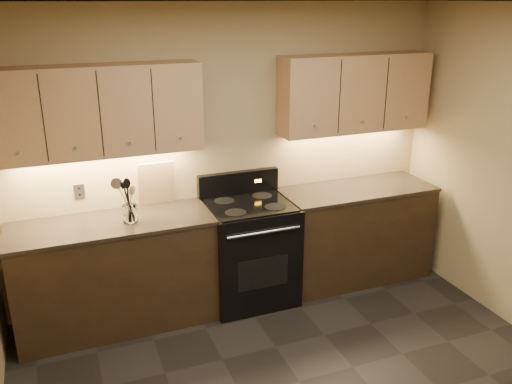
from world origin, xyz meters
TOP-DOWN VIEW (x-y plane):
  - ceiling at (0.00, 0.00)m, footprint 4.00×4.00m
  - wall_back at (0.00, 2.00)m, footprint 4.00×0.04m
  - counter_left at (-1.10, 1.70)m, footprint 1.62×0.62m
  - counter_right at (1.18, 1.70)m, footprint 1.46×0.62m
  - stove at (0.08, 1.68)m, footprint 0.76×0.68m
  - upper_cab_left at (-1.10, 1.85)m, footprint 1.60×0.30m
  - upper_cab_right at (1.18, 1.85)m, footprint 1.44×0.30m
  - outlet_plate at (-1.30, 1.99)m, footprint 0.08×0.01m
  - utensil_crock at (-0.95, 1.65)m, footprint 0.13×0.13m
  - cutting_board at (-0.67, 1.95)m, footprint 0.32×0.10m
  - wooden_spoon at (-0.98, 1.64)m, footprint 0.13×0.11m
  - black_spoon at (-0.95, 1.68)m, footprint 0.08×0.11m
  - black_turner at (-0.93, 1.64)m, footprint 0.15×0.13m
  - steel_skimmer at (-0.91, 1.65)m, footprint 0.22×0.15m

SIDE VIEW (x-z plane):
  - counter_left at x=-1.10m, z-range 0.00..0.93m
  - counter_right at x=1.18m, z-range 0.00..0.93m
  - stove at x=0.08m, z-range -0.09..1.05m
  - utensil_crock at x=-0.95m, z-range 0.92..1.07m
  - wooden_spoon at x=-0.98m, z-range 0.94..1.23m
  - black_turner at x=-0.93m, z-range 0.94..1.29m
  - black_spoon at x=-0.95m, z-range 0.94..1.30m
  - outlet_plate at x=-1.30m, z-range 1.06..1.18m
  - steel_skimmer at x=-0.91m, z-range 0.94..1.31m
  - cutting_board at x=-0.67m, z-range 0.93..1.32m
  - wall_back at x=0.00m, z-range 0.00..2.60m
  - upper_cab_left at x=-1.10m, z-range 1.45..2.15m
  - upper_cab_right at x=1.18m, z-range 1.45..2.15m
  - ceiling at x=0.00m, z-range 2.60..2.60m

